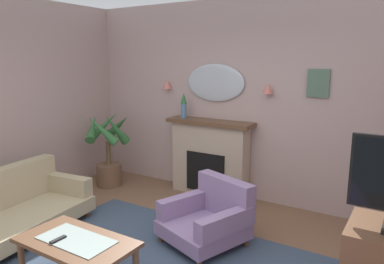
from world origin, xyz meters
name	(u,v)px	position (x,y,z in m)	size (l,w,h in m)	color
wall_back	(248,101)	(0.00, 2.58, 1.46)	(6.43, 0.10, 2.92)	#B29993
fireplace	(210,158)	(-0.51, 2.36, 0.57)	(1.36, 0.36, 1.16)	tan
mantel_vase_centre	(184,105)	(-0.96, 2.33, 1.36)	(0.10, 0.10, 0.39)	#4C7093
wall_mirror	(215,83)	(-0.51, 2.50, 1.71)	(0.96, 0.06, 0.56)	#B2BCC6
wall_sconce_left	(167,84)	(-1.36, 2.45, 1.66)	(0.14, 0.14, 0.14)	#D17066
wall_sconce_right	(268,89)	(0.34, 2.45, 1.66)	(0.14, 0.14, 0.14)	#D17066
framed_picture	(318,83)	(0.99, 2.51, 1.75)	(0.28, 0.03, 0.36)	#4C6B56
coffee_table	(77,246)	(-0.40, -0.31, 0.38)	(1.10, 0.60, 0.45)	brown
tv_remote	(58,240)	(-0.52, -0.40, 0.45)	(0.04, 0.16, 0.02)	black
floral_couch	(11,209)	(-1.82, -0.05, 0.32)	(1.05, 1.80, 0.76)	tan
armchair_beside_couch	(209,217)	(0.23, 1.04, 0.31)	(1.02, 1.04, 0.71)	gray
potted_plant_corner_palm	(108,150)	(-2.12, 1.83, 0.60)	(0.79, 0.80, 1.24)	brown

